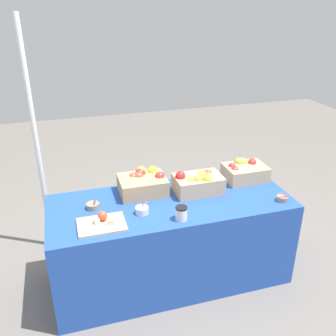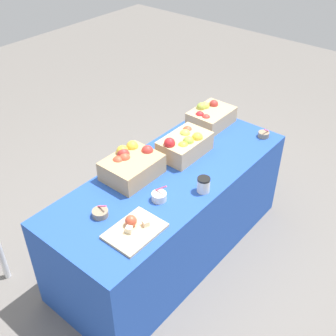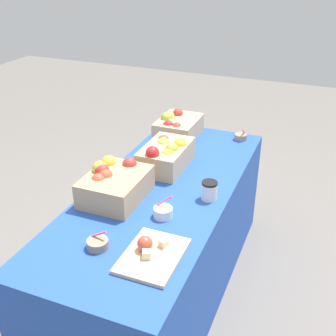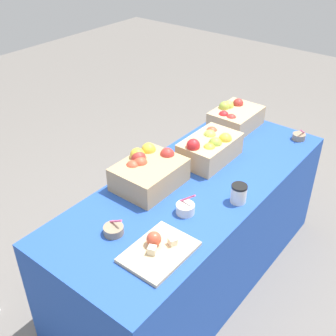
{
  "view_description": "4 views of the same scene",
  "coord_description": "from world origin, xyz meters",
  "px_view_note": "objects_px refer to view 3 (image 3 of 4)",
  "views": [
    {
      "loc": [
        -0.74,
        -2.4,
        2.18
      ],
      "look_at": [
        -0.02,
        0.01,
        1.02
      ],
      "focal_mm": 39.32,
      "sensor_mm": 36.0,
      "label": 1
    },
    {
      "loc": [
        -1.79,
        -1.45,
        2.48
      ],
      "look_at": [
        -0.0,
        0.02,
        0.78
      ],
      "focal_mm": 44.87,
      "sensor_mm": 36.0,
      "label": 2
    },
    {
      "loc": [
        -1.91,
        -0.81,
        1.95
      ],
      "look_at": [
        0.12,
        0.01,
        0.81
      ],
      "focal_mm": 45.71,
      "sensor_mm": 36.0,
      "label": 3
    },
    {
      "loc": [
        -1.63,
        -1.09,
        2.11
      ],
      "look_at": [
        -0.18,
        0.06,
        0.91
      ],
      "focal_mm": 44.83,
      "sensor_mm": 36.0,
      "label": 4
    }
  ],
  "objects_px": {
    "sample_bowl_near": "(241,137)",
    "apple_crate_right": "(114,183)",
    "apple_crate_middle": "(166,155)",
    "coffee_cup": "(209,191)",
    "sample_bowl_mid": "(98,244)",
    "apple_crate_left": "(177,126)",
    "sample_bowl_far": "(163,212)",
    "cutting_board_front": "(151,253)"
  },
  "relations": [
    {
      "from": "apple_crate_middle",
      "to": "cutting_board_front",
      "type": "height_order",
      "value": "apple_crate_middle"
    },
    {
      "from": "apple_crate_right",
      "to": "sample_bowl_mid",
      "type": "xyz_separation_m",
      "value": [
        -0.42,
        -0.14,
        -0.06
      ]
    },
    {
      "from": "sample_bowl_mid",
      "to": "sample_bowl_near",
      "type": "bearing_deg",
      "value": -12.27
    },
    {
      "from": "coffee_cup",
      "to": "apple_crate_middle",
      "type": "bearing_deg",
      "value": 53.61
    },
    {
      "from": "apple_crate_left",
      "to": "cutting_board_front",
      "type": "relative_size",
      "value": 1.07
    },
    {
      "from": "sample_bowl_near",
      "to": "sample_bowl_mid",
      "type": "height_order",
      "value": "sample_bowl_near"
    },
    {
      "from": "apple_crate_left",
      "to": "sample_bowl_near",
      "type": "height_order",
      "value": "apple_crate_left"
    },
    {
      "from": "apple_crate_left",
      "to": "apple_crate_middle",
      "type": "distance_m",
      "value": 0.48
    },
    {
      "from": "apple_crate_middle",
      "to": "sample_bowl_mid",
      "type": "xyz_separation_m",
      "value": [
        -0.85,
        -0.02,
        -0.06
      ]
    },
    {
      "from": "cutting_board_front",
      "to": "sample_bowl_near",
      "type": "relative_size",
      "value": 3.55
    },
    {
      "from": "apple_crate_left",
      "to": "coffee_cup",
      "type": "relative_size",
      "value": 3.4
    },
    {
      "from": "sample_bowl_near",
      "to": "sample_bowl_far",
      "type": "xyz_separation_m",
      "value": [
        -1.09,
        0.13,
        0.01
      ]
    },
    {
      "from": "cutting_board_front",
      "to": "sample_bowl_far",
      "type": "xyz_separation_m",
      "value": [
        0.31,
        0.07,
        0.01
      ]
    },
    {
      "from": "apple_crate_middle",
      "to": "sample_bowl_mid",
      "type": "relative_size",
      "value": 3.89
    },
    {
      "from": "coffee_cup",
      "to": "sample_bowl_far",
      "type": "bearing_deg",
      "value": 146.78
    },
    {
      "from": "apple_crate_middle",
      "to": "coffee_cup",
      "type": "bearing_deg",
      "value": -126.39
    },
    {
      "from": "apple_crate_right",
      "to": "sample_bowl_near",
      "type": "bearing_deg",
      "value": -24.09
    },
    {
      "from": "cutting_board_front",
      "to": "sample_bowl_mid",
      "type": "distance_m",
      "value": 0.25
    },
    {
      "from": "cutting_board_front",
      "to": "apple_crate_left",
      "type": "bearing_deg",
      "value": 16.13
    },
    {
      "from": "apple_crate_right",
      "to": "sample_bowl_mid",
      "type": "height_order",
      "value": "apple_crate_right"
    },
    {
      "from": "apple_crate_left",
      "to": "apple_crate_right",
      "type": "relative_size",
      "value": 0.95
    },
    {
      "from": "sample_bowl_mid",
      "to": "coffee_cup",
      "type": "bearing_deg",
      "value": -30.07
    },
    {
      "from": "apple_crate_left",
      "to": "apple_crate_middle",
      "type": "bearing_deg",
      "value": -167.2
    },
    {
      "from": "apple_crate_middle",
      "to": "sample_bowl_mid",
      "type": "distance_m",
      "value": 0.85
    },
    {
      "from": "apple_crate_middle",
      "to": "sample_bowl_far",
      "type": "bearing_deg",
      "value": -159.32
    },
    {
      "from": "apple_crate_left",
      "to": "sample_bowl_far",
      "type": "bearing_deg",
      "value": -163.02
    },
    {
      "from": "apple_crate_right",
      "to": "cutting_board_front",
      "type": "relative_size",
      "value": 1.12
    },
    {
      "from": "apple_crate_middle",
      "to": "sample_bowl_near",
      "type": "relative_size",
      "value": 4.1
    },
    {
      "from": "sample_bowl_mid",
      "to": "sample_bowl_far",
      "type": "height_order",
      "value": "sample_bowl_far"
    },
    {
      "from": "apple_crate_right",
      "to": "sample_bowl_far",
      "type": "bearing_deg",
      "value": -104.42
    },
    {
      "from": "cutting_board_front",
      "to": "sample_bowl_near",
      "type": "height_order",
      "value": "sample_bowl_near"
    },
    {
      "from": "apple_crate_right",
      "to": "coffee_cup",
      "type": "height_order",
      "value": "apple_crate_right"
    },
    {
      "from": "apple_crate_right",
      "to": "cutting_board_front",
      "type": "distance_m",
      "value": 0.55
    },
    {
      "from": "apple_crate_right",
      "to": "sample_bowl_mid",
      "type": "relative_size",
      "value": 3.77
    },
    {
      "from": "sample_bowl_near",
      "to": "apple_crate_right",
      "type": "bearing_deg",
      "value": 155.91
    },
    {
      "from": "apple_crate_middle",
      "to": "sample_bowl_mid",
      "type": "bearing_deg",
      "value": -178.91
    },
    {
      "from": "apple_crate_left",
      "to": "sample_bowl_far",
      "type": "height_order",
      "value": "apple_crate_left"
    },
    {
      "from": "apple_crate_right",
      "to": "coffee_cup",
      "type": "xyz_separation_m",
      "value": [
        0.17,
        -0.48,
        -0.03
      ]
    },
    {
      "from": "sample_bowl_near",
      "to": "coffee_cup",
      "type": "bearing_deg",
      "value": -178.0
    },
    {
      "from": "apple_crate_middle",
      "to": "coffee_cup",
      "type": "distance_m",
      "value": 0.45
    },
    {
      "from": "coffee_cup",
      "to": "cutting_board_front",
      "type": "bearing_deg",
      "value": 170.64
    },
    {
      "from": "cutting_board_front",
      "to": "apple_crate_right",
      "type": "bearing_deg",
      "value": 45.24
    }
  ]
}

